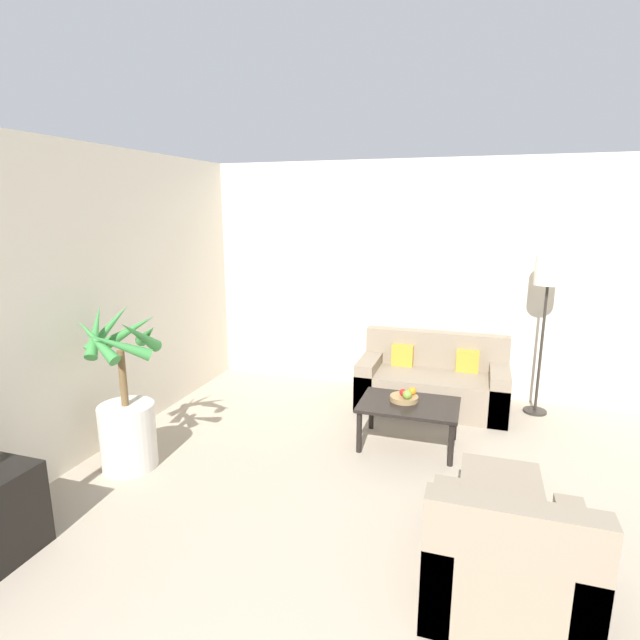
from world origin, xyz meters
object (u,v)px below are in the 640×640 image
(sofa_loveseat, at_px, (432,383))
(apple_red, at_px, (403,392))
(apple_green, at_px, (407,395))
(floor_lamp, at_px, (548,282))
(potted_palm, at_px, (126,413))
(armchair, at_px, (506,565))
(fruit_bowl, at_px, (404,398))
(ottoman, at_px, (499,499))
(coffee_table, at_px, (409,409))
(orange_fruit, at_px, (412,391))

(sofa_loveseat, xyz_separation_m, apple_red, (-0.18, -0.98, 0.23))
(apple_green, bearing_deg, sofa_loveseat, 82.63)
(floor_lamp, relative_size, apple_green, 20.85)
(apple_red, xyz_separation_m, apple_green, (0.05, -0.07, 0.01))
(potted_palm, relative_size, armchair, 1.65)
(apple_red, bearing_deg, armchair, -65.12)
(fruit_bowl, bearing_deg, floor_lamp, 42.29)
(apple_red, height_order, ottoman, apple_red)
(coffee_table, height_order, apple_green, apple_green)
(floor_lamp, height_order, ottoman, floor_lamp)
(sofa_loveseat, distance_m, fruit_bowl, 1.01)
(potted_palm, height_order, armchair, potted_palm)
(fruit_bowl, xyz_separation_m, apple_red, (-0.01, 0.00, 0.06))
(ottoman, bearing_deg, coffee_table, 128.77)
(potted_palm, relative_size, ottoman, 2.53)
(armchair, bearing_deg, apple_green, 114.42)
(apple_red, height_order, armchair, armchair)
(sofa_loveseat, xyz_separation_m, orange_fruit, (-0.10, -0.93, 0.23))
(floor_lamp, distance_m, ottoman, 2.53)
(coffee_table, bearing_deg, sofa_loveseat, 83.56)
(apple_red, relative_size, orange_fruit, 0.92)
(armchair, bearing_deg, coffee_table, 113.76)
(coffee_table, bearing_deg, apple_green, -144.81)
(apple_green, bearing_deg, coffee_table, 35.19)
(fruit_bowl, xyz_separation_m, armchair, (0.83, -1.82, -0.18))
(floor_lamp, height_order, apple_green, floor_lamp)
(coffee_table, distance_m, apple_green, 0.14)
(floor_lamp, height_order, orange_fruit, floor_lamp)
(floor_lamp, relative_size, orange_fruit, 23.31)
(potted_palm, bearing_deg, orange_fruit, 28.70)
(floor_lamp, bearing_deg, sofa_loveseat, -171.31)
(potted_palm, xyz_separation_m, apple_green, (2.18, 1.09, 0.02))
(floor_lamp, bearing_deg, apple_green, -135.33)
(fruit_bowl, distance_m, apple_red, 0.06)
(floor_lamp, distance_m, orange_fruit, 1.86)
(fruit_bowl, distance_m, ottoman, 1.33)
(ottoman, bearing_deg, apple_red, 129.59)
(ottoman, bearing_deg, armchair, -89.58)
(orange_fruit, bearing_deg, apple_red, -145.87)
(coffee_table, distance_m, apple_red, 0.16)
(fruit_bowl, relative_size, orange_fruit, 3.57)
(fruit_bowl, bearing_deg, apple_green, -61.38)
(fruit_bowl, xyz_separation_m, orange_fruit, (0.07, 0.05, 0.06))
(apple_green, bearing_deg, armchair, -65.58)
(potted_palm, height_order, apple_green, potted_palm)
(coffee_table, relative_size, apple_red, 13.39)
(apple_green, distance_m, orange_fruit, 0.12)
(potted_palm, distance_m, floor_lamp, 4.22)
(orange_fruit, xyz_separation_m, armchair, (0.77, -1.87, -0.24))
(orange_fruit, distance_m, armchair, 2.03)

